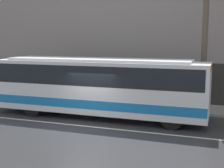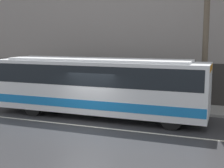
% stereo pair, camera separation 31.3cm
% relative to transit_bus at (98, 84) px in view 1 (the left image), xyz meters
% --- Properties ---
extents(ground_plane, '(60.00, 60.00, 0.00)m').
position_rel_transit_bus_xyz_m(ground_plane, '(0.18, -1.98, -1.77)').
color(ground_plane, '#2D2D30').
extents(sidewalk, '(60.00, 2.57, 0.14)m').
position_rel_transit_bus_xyz_m(sidewalk, '(0.18, 3.31, -1.70)').
color(sidewalk, gray).
rests_on(sidewalk, ground_plane).
extents(building_facade, '(60.00, 0.35, 10.76)m').
position_rel_transit_bus_xyz_m(building_facade, '(0.18, 4.74, 3.41)').
color(building_facade, gray).
rests_on(building_facade, ground_plane).
extents(lane_stripe, '(54.00, 0.14, 0.01)m').
position_rel_transit_bus_xyz_m(lane_stripe, '(0.18, -1.98, -1.77)').
color(lane_stripe, beige).
rests_on(lane_stripe, ground_plane).
extents(transit_bus, '(11.56, 2.54, 3.15)m').
position_rel_transit_bus_xyz_m(transit_bus, '(0.00, 0.00, 0.00)').
color(transit_bus, white).
rests_on(transit_bus, ground_plane).
extents(utility_pole_near, '(0.32, 0.32, 8.45)m').
position_rel_transit_bus_xyz_m(utility_pole_near, '(5.28, 2.56, 2.59)').
color(utility_pole_near, brown).
rests_on(utility_pole_near, sidewalk).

